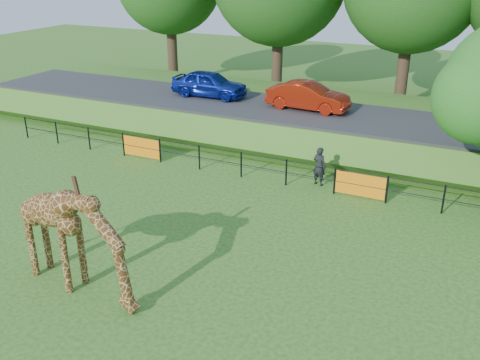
{
  "coord_description": "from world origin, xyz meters",
  "views": [
    {
      "loc": [
        6.81,
        -10.73,
        8.68
      ],
      "look_at": [
        0.11,
        3.43,
        2.0
      ],
      "focal_mm": 40.0,
      "sensor_mm": 36.0,
      "label": 1
    }
  ],
  "objects_px": {
    "car_blue": "(209,84)",
    "visitor": "(319,166)",
    "giraffe": "(74,240)",
    "car_red": "(308,96)"
  },
  "relations": [
    {
      "from": "giraffe",
      "to": "car_blue",
      "type": "height_order",
      "value": "giraffe"
    },
    {
      "from": "car_blue",
      "to": "visitor",
      "type": "distance_m",
      "value": 10.14
    },
    {
      "from": "giraffe",
      "to": "car_blue",
      "type": "xyz_separation_m",
      "value": [
        -4.36,
        15.75,
        0.58
      ]
    },
    {
      "from": "visitor",
      "to": "car_red",
      "type": "bearing_deg",
      "value": -51.12
    },
    {
      "from": "visitor",
      "to": "car_blue",
      "type": "bearing_deg",
      "value": -20.38
    },
    {
      "from": "giraffe",
      "to": "car_red",
      "type": "xyz_separation_m",
      "value": [
        1.34,
        15.54,
        0.55
      ]
    },
    {
      "from": "car_red",
      "to": "giraffe",
      "type": "bearing_deg",
      "value": 178.45
    },
    {
      "from": "car_red",
      "to": "visitor",
      "type": "relative_size",
      "value": 2.57
    },
    {
      "from": "car_blue",
      "to": "car_red",
      "type": "bearing_deg",
      "value": -92.8
    },
    {
      "from": "visitor",
      "to": "giraffe",
      "type": "bearing_deg",
      "value": 84.49
    }
  ]
}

